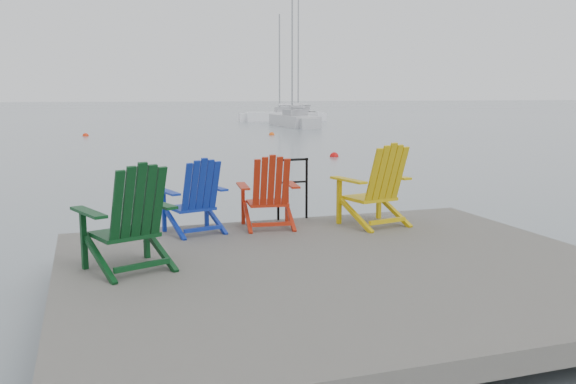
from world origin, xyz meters
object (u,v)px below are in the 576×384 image
object	(u,v)px
sailboat_far	(284,117)
buoy_a	(334,157)
chair_blue	(195,196)
buoy_c	(272,135)
chair_yellow	(376,185)
sailboat_near	(294,121)
buoy_b	(86,136)
sailboat_mid	(299,116)
chair_red	(269,192)
chair_green	(130,217)
buoy_d	(283,124)
handrail	(292,183)

from	to	relation	value
sailboat_far	buoy_a	bearing A→B (deg)	170.97
chair_blue	buoy_c	size ratio (longest dim) A/B	3.00
chair_yellow	buoy_a	size ratio (longest dim) A/B	3.38
sailboat_near	buoy_b	distance (m)	16.16
sailboat_far	buoy_c	bearing A→B (deg)	165.31
sailboat_mid	buoy_c	distance (m)	22.64
chair_red	sailboat_far	world-z (taller)	sailboat_far
chair_red	buoy_b	world-z (taller)	chair_red
chair_green	chair_red	xyz separation A→B (m)	(1.95, 1.51, -0.06)
buoy_a	buoy_c	bearing A→B (deg)	83.70
sailboat_near	buoy_a	xyz separation A→B (m)	(-5.87, -21.75, -0.36)
chair_green	buoy_a	bearing A→B (deg)	39.75
chair_blue	buoy_d	bearing A→B (deg)	55.76
handrail	chair_yellow	distance (m)	1.25
handrail	chair_green	bearing A→B (deg)	-140.90
chair_yellow	buoy_d	bearing A→B (deg)	61.61
sailboat_far	buoy_b	distance (m)	22.44
sailboat_far	buoy_c	distance (m)	18.57
chair_green	buoy_d	xyz separation A→B (m)	(14.53, 39.55, -1.07)
buoy_a	buoy_d	distance (m)	25.46
chair_red	buoy_b	xyz separation A→B (m)	(-2.29, 28.36, -1.01)
buoy_d	sailboat_far	bearing A→B (deg)	71.71
chair_green	sailboat_mid	size ratio (longest dim) A/B	0.09
sailboat_mid	handrail	bearing A→B (deg)	-95.61
chair_red	buoy_d	world-z (taller)	chair_red
chair_green	sailboat_near	size ratio (longest dim) A/B	0.11
chair_blue	chair_red	world-z (taller)	chair_red
handrail	buoy_b	xyz separation A→B (m)	(-2.80, 27.88, -1.04)
sailboat_near	sailboat_far	world-z (taller)	sailboat_near
sailboat_mid	sailboat_far	xyz separation A→B (m)	(-2.58, -3.35, 0.00)
sailboat_far	chair_blue	bearing A→B (deg)	166.01
chair_green	chair_blue	xyz separation A→B (m)	(0.94, 1.52, -0.07)
buoy_b	buoy_d	xyz separation A→B (m)	(14.88, 9.67, 0.00)
chair_yellow	buoy_b	xyz separation A→B (m)	(-3.75, 28.68, -1.08)
chair_green	sailboat_far	xyz separation A→B (m)	(16.31, 44.92, -0.71)
chair_yellow	buoy_d	world-z (taller)	chair_yellow
chair_red	sailboat_near	bearing A→B (deg)	77.55
chair_green	buoy_b	bearing A→B (deg)	70.27
sailboat_mid	buoy_d	bearing A→B (deg)	-102.60
chair_yellow	sailboat_mid	world-z (taller)	sailboat_mid
sailboat_near	buoy_d	distance (m)	3.01
chair_green	chair_blue	distance (m)	1.79
handrail	chair_blue	size ratio (longest dim) A/B	0.91
chair_red	sailboat_near	distance (m)	37.19
chair_yellow	sailboat_mid	xyz separation A→B (m)	(15.48, 47.08, -0.72)
handrail	buoy_b	size ratio (longest dim) A/B	2.58
chair_blue	chair_green	bearing A→B (deg)	-136.35
chair_green	sailboat_far	distance (m)	47.79
chair_yellow	buoy_c	world-z (taller)	chair_yellow
chair_yellow	buoy_d	size ratio (longest dim) A/B	3.25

